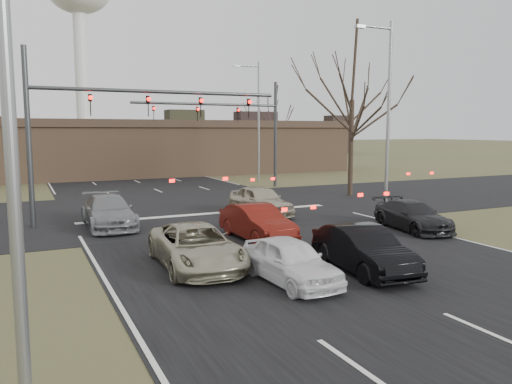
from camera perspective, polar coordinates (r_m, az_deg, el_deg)
ground at (r=14.98m, az=12.63°, el=-9.95°), size 360.00×360.00×0.00m
road_main at (r=71.92m, az=-18.27°, el=3.26°), size 14.00×300.00×0.02m
road_cross at (r=28.04m, az=-6.57°, el=-1.85°), size 200.00×14.00×0.02m
building at (r=50.46m, az=-12.95°, el=4.99°), size 42.40×10.40×5.30m
water_tower at (r=135.70m, az=-19.62°, el=19.94°), size 15.00×15.00×44.50m
mast_arm_near at (r=24.53m, az=-16.95°, el=8.47°), size 12.12×0.24×8.00m
mast_arm_far at (r=37.42m, az=-1.63°, el=8.10°), size 11.12×0.24×8.00m
streetlight_left at (r=7.34m, az=-25.41°, el=16.15°), size 2.34×0.25×10.00m
streetlight_right_near at (r=27.69m, az=14.64°, el=9.42°), size 2.34×0.25×10.00m
streetlight_right_far at (r=42.38m, az=0.09°, el=8.75°), size 2.34×0.25×10.00m
tree_right_near at (r=34.04m, az=11.03°, el=14.63°), size 6.90×6.90×11.50m
tree_right_far at (r=52.12m, az=1.97°, el=9.94°), size 5.40×5.40×9.00m
car_silver_suv at (r=15.98m, az=-6.86°, el=-6.21°), size 2.50×5.03×1.37m
car_white_sedan at (r=14.39m, az=3.94°, el=-7.81°), size 1.68×3.88×1.30m
car_black_hatch at (r=15.77m, az=12.16°, el=-6.44°), size 1.93×4.40×1.40m
car_charcoal_sedan at (r=22.86m, az=17.47°, el=-2.60°), size 2.36×4.55×1.26m
car_grey_ahead at (r=23.35m, az=-16.51°, el=-2.15°), size 2.06×4.97×1.44m
car_red_ahead at (r=19.85m, az=0.12°, el=-3.50°), size 1.66×4.32×1.40m
car_silver_ahead at (r=25.49m, az=0.51°, el=-0.99°), size 2.05×4.59×1.53m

